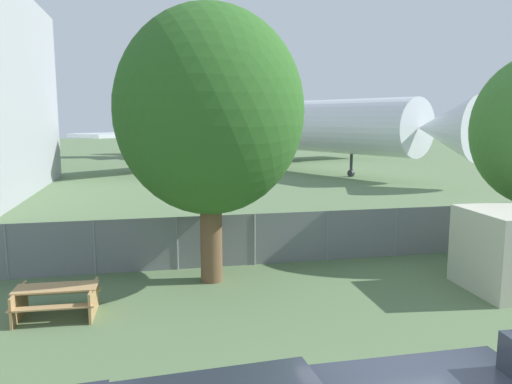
{
  "coord_description": "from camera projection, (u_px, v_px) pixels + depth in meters",
  "views": [
    {
      "loc": [
        -3.28,
        -5.62,
        4.87
      ],
      "look_at": [
        0.69,
        13.21,
        2.0
      ],
      "focal_mm": 35.0,
      "sensor_mm": 36.0,
      "label": 1
    }
  ],
  "objects": [
    {
      "name": "perimeter_fence",
      "position": [
        254.0,
        239.0,
        16.58
      ],
      "size": [
        56.07,
        0.07,
        1.73
      ],
      "color": "gray",
      "rests_on": "ground"
    },
    {
      "name": "picnic_bench_near_cabin",
      "position": [
        57.0,
        298.0,
        12.28
      ],
      "size": [
        2.0,
        1.46,
        0.76
      ],
      "rotation": [
        0.0,
        0.0,
        -0.03
      ],
      "color": "tan",
      "rests_on": "ground"
    },
    {
      "name": "airplane",
      "position": [
        260.0,
        126.0,
        50.16
      ],
      "size": [
        34.26,
        42.28,
        13.18
      ],
      "rotation": [
        0.0,
        0.0,
        -1.09
      ],
      "color": "silver",
      "rests_on": "ground"
    },
    {
      "name": "tree_near_hangar",
      "position": [
        210.0,
        112.0,
        14.31
      ],
      "size": [
        5.44,
        5.44,
        8.06
      ],
      "color": "brown",
      "rests_on": "ground"
    }
  ]
}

